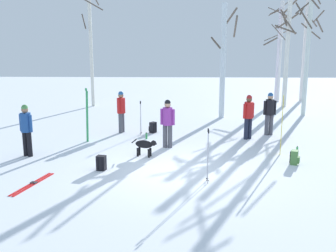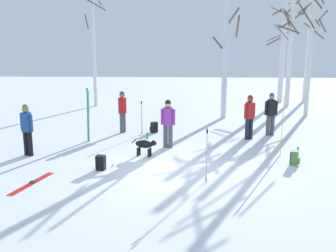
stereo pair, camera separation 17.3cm
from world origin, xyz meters
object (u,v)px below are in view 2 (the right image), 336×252
Objects in this scene: ski_poles_0 at (207,154)px; birch_tree_6 at (309,44)px; dog at (145,145)px; ski_pair_lying_0 at (32,183)px; backpack_1 at (101,163)px; birch_tree_1 at (225,59)px; birch_tree_0 at (93,39)px; person_4 at (122,109)px; water_bottle_0 at (298,150)px; person_2 at (27,127)px; water_bottle_1 at (147,136)px; birch_tree_2 at (281,52)px; ski_pair_planted_0 at (282,126)px; ski_poles_1 at (142,117)px; ski_pair_planted_1 at (88,115)px; backpack_0 at (154,127)px; person_0 at (250,114)px; person_1 at (168,120)px; person_3 at (271,111)px; birch_tree_3 at (290,49)px; birch_tree_4 at (283,50)px; backpack_2 at (295,158)px; birch_tree_5 at (310,53)px.

ski_poles_0 is 16.47m from birch_tree_6.
dog is 3.83m from ski_pair_lying_0.
birch_tree_1 is at bearing 61.88° from backpack_1.
birch_tree_0 is at bearing -169.43° from birch_tree_6.
ski_poles_0 is at bearing -61.13° from person_4.
person_2 is at bearing -176.21° from water_bottle_0.
ski_pair_lying_0 is 5.61m from water_bottle_1.
birch_tree_2 is 1.93m from birch_tree_6.
ski_poles_0 is at bearing -16.60° from backpack_1.
birch_tree_0 is (-8.40, 9.64, 2.85)m from ski_pair_planted_0.
ski_pair_planted_1 is at bearing -147.34° from ski_poles_1.
ski_pair_lying_0 is at bearing -114.69° from backpack_0.
water_bottle_0 is (1.34, -1.93, -0.86)m from person_0.
ski_pair_planted_1 is (-3.01, 0.71, 0.03)m from person_1.
dog is at bearing -174.14° from water_bottle_0.
person_0 is 6.10m from ski_pair_planted_1.
water_bottle_0 is (6.37, -2.87, -0.86)m from person_4.
water_bottle_1 is (-5.25, 1.83, -0.00)m from water_bottle_0.
person_3 is (0.96, 0.69, 0.00)m from person_0.
birch_tree_0 reaches higher than birch_tree_1.
person_3 is at bearing -108.90° from birch_tree_3.
ski_poles_1 is 0.25× the size of birch_tree_1.
person_4 is at bearing 110.65° from dog.
birch_tree_4 is (6.49, 10.96, 2.18)m from person_1.
ski_pair_planted_0 reaches higher than dog.
person_3 is at bearing 20.57° from person_2.
ski_poles_1 is 3.11× the size of backpack_2.
birch_tree_2 reaches higher than ski_pair_planted_0.
backpack_2 is at bearing -34.54° from person_4.
ski_pair_planted_0 is 5.96m from backpack_1.
birch_tree_1 is at bearing -126.92° from birch_tree_2.
birch_tree_3 is 1.01× the size of birch_tree_4.
birch_tree_0 is at bearing 90.34° from person_2.
backpack_0 is at bearing 65.31° from ski_pair_lying_0.
water_bottle_0 is (0.44, 1.22, -0.10)m from backpack_2.
person_0 is 4.52m from dog.
dog is at bearing -121.88° from person_1.
person_1 is 1.00× the size of person_3.
birch_tree_2 is 1.58m from birch_tree_3.
person_4 is at bearing 169.47° from person_0.
birch_tree_5 is 0.89× the size of birch_tree_6.
birch_tree_6 reaches higher than water_bottle_0.
person_0 is 2.24m from ski_pair_planted_0.
ski_poles_0 is at bearing -72.04° from backpack_0.
dog is at bearing -81.62° from ski_poles_1.
backpack_1 is at bearing -126.21° from person_1.
birch_tree_1 is at bearing 57.54° from ski_pair_lying_0.
person_1 is at bearing 108.89° from ski_poles_0.
backpack_1 reaches higher than water_bottle_1.
backpack_1 is at bearing -88.64° from person_4.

